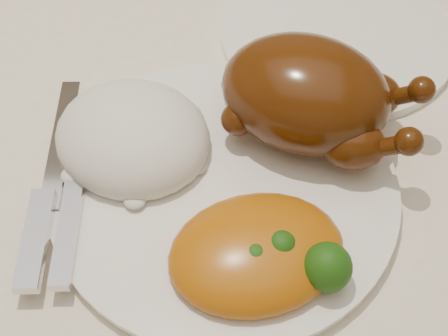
{
  "coord_description": "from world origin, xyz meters",
  "views": [
    {
      "loc": [
        0.11,
        -0.42,
        1.17
      ],
      "look_at": [
        0.1,
        -0.14,
        0.8
      ],
      "focal_mm": 50.0,
      "sensor_mm": 36.0,
      "label": 1
    }
  ],
  "objects_px": {
    "dinner_plate": "(224,188)",
    "side_plate": "(337,34)",
    "roast_chicken": "(310,96)",
    "dining_table": "(131,140)"
  },
  "relations": [
    {
      "from": "dinner_plate",
      "to": "side_plate",
      "type": "height_order",
      "value": "dinner_plate"
    },
    {
      "from": "roast_chicken",
      "to": "side_plate",
      "type": "bearing_deg",
      "value": 92.02
    },
    {
      "from": "side_plate",
      "to": "roast_chicken",
      "type": "relative_size",
      "value": 1.25
    },
    {
      "from": "dining_table",
      "to": "roast_chicken",
      "type": "bearing_deg",
      "value": -25.06
    },
    {
      "from": "roast_chicken",
      "to": "dinner_plate",
      "type": "bearing_deg",
      "value": -120.47
    },
    {
      "from": "dinner_plate",
      "to": "roast_chicken",
      "type": "height_order",
      "value": "roast_chicken"
    },
    {
      "from": "side_plate",
      "to": "dining_table",
      "type": "bearing_deg",
      "value": -166.22
    },
    {
      "from": "roast_chicken",
      "to": "dining_table",
      "type": "bearing_deg",
      "value": 173.35
    },
    {
      "from": "dining_table",
      "to": "side_plate",
      "type": "height_order",
      "value": "side_plate"
    },
    {
      "from": "side_plate",
      "to": "dinner_plate",
      "type": "bearing_deg",
      "value": -119.04
    }
  ]
}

